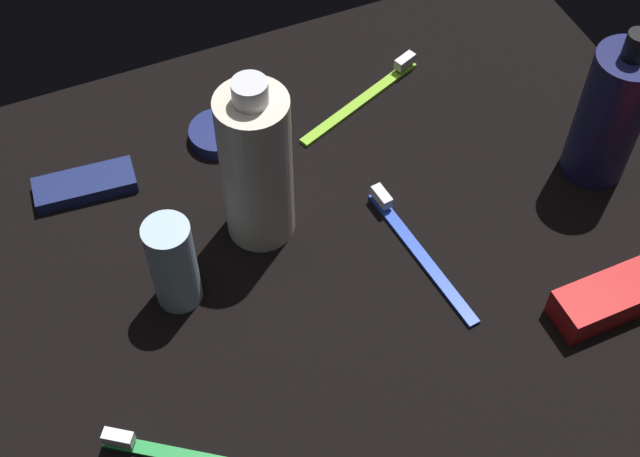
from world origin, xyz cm
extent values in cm
cube|color=black|center=(0.00, 0.00, -0.60)|extent=(84.00, 64.00, 1.20)
cylinder|color=#1A1E4F|center=(30.70, -1.71, 7.75)|extent=(6.60, 6.60, 15.49)
cylinder|color=black|center=(30.70, -1.71, 16.89)|extent=(2.20, 2.20, 2.80)
cylinder|color=silver|center=(-4.41, 4.77, 8.78)|extent=(6.80, 6.80, 17.56)
cylinder|color=silver|center=(-4.41, 4.77, 18.66)|extent=(3.20, 3.20, 2.20)
cylinder|color=silver|center=(-14.54, 0.35, 5.25)|extent=(4.36, 4.36, 10.49)
cube|color=white|center=(-23.78, -12.55, 1.50)|extent=(2.76, 2.38, 1.20)
cube|color=#8CD133|center=(12.00, 16.60, 0.45)|extent=(17.14, 7.86, 0.90)
cube|color=white|center=(18.95, 19.41, 1.50)|extent=(2.82, 1.99, 1.20)
cube|color=blue|center=(8.67, -5.14, 0.45)|extent=(3.23, 18.02, 0.90)
cube|color=white|center=(7.81, 2.31, 1.50)|extent=(1.39, 2.71, 1.20)
cube|color=red|center=(25.45, -17.12, 1.60)|extent=(17.66, 4.65, 3.20)
cube|color=navy|center=(-19.60, 16.35, 0.75)|extent=(10.71, 4.91, 1.50)
cylinder|color=navy|center=(-4.43, 17.73, 0.76)|extent=(6.47, 6.47, 1.52)
camera|label=1|loc=(-20.08, -47.08, 71.22)|focal=49.49mm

